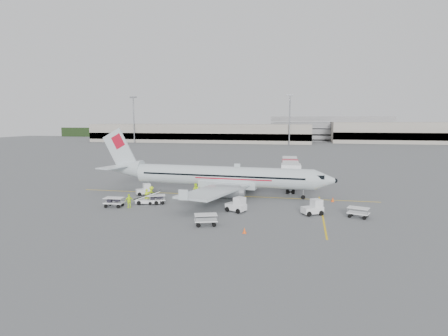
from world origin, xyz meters
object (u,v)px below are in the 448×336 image
at_px(jet_bridge, 290,173).
at_px(tug_aft, 144,189).
at_px(belt_loader, 148,195).
at_px(aircraft, 223,163).
at_px(tug_fore, 312,207).
at_px(tug_mid, 236,204).

xyz_separation_m(jet_bridge, tug_aft, (-20.77, -11.61, -1.45)).
bearing_deg(belt_loader, jet_bridge, 33.12).
bearing_deg(tug_aft, belt_loader, -94.97).
height_order(jet_bridge, belt_loader, jet_bridge).
bearing_deg(jet_bridge, belt_loader, -139.07).
bearing_deg(aircraft, tug_fore, -32.73).
relative_size(aircraft, tug_aft, 16.22).
distance_m(jet_bridge, belt_loader, 24.57).
bearing_deg(jet_bridge, tug_fore, -83.01).
bearing_deg(tug_fore, aircraft, 114.46).
xyz_separation_m(jet_bridge, tug_mid, (-5.64, -18.76, -1.36)).
bearing_deg(jet_bridge, tug_aft, -154.05).
relative_size(aircraft, jet_bridge, 1.99).
bearing_deg(tug_mid, aircraft, 136.88).
relative_size(belt_loader, tug_mid, 1.80).
relative_size(tug_fore, tug_mid, 0.99).
relative_size(aircraft, tug_fore, 14.80).
relative_size(jet_bridge, tug_fore, 7.42).
distance_m(belt_loader, tug_aft, 6.35).
bearing_deg(tug_aft, tug_fore, -50.67).
relative_size(tug_mid, tug_aft, 1.10).
bearing_deg(jet_bridge, tug_mid, -109.97).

